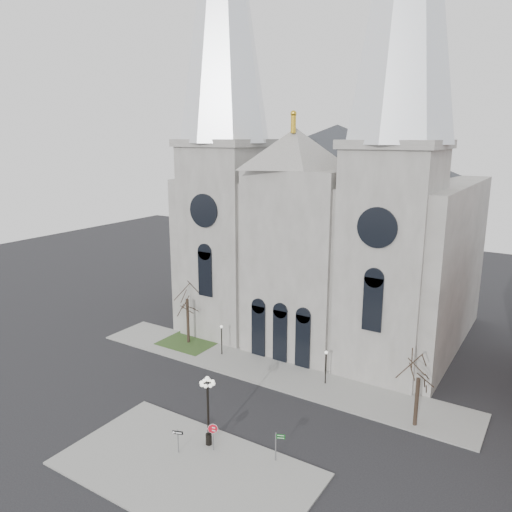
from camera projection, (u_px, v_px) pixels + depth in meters
The scene contains 13 objects.
ground at pixel (198, 423), 40.50m from camera, with size 160.00×160.00×0.00m, color black.
sidewalk_near at pixel (186, 469), 34.81m from camera, with size 18.00×10.00×0.14m, color gray.
sidewalk_far at pixel (268, 370), 49.51m from camera, with size 40.00×6.00×0.14m, color gray.
grass_patch at pixel (189, 343), 56.06m from camera, with size 6.00×5.00×0.18m, color #314C20.
cathedral at pixel (324, 176), 54.95m from camera, with size 33.00×26.66×54.00m.
tree_left at pixel (187, 296), 54.78m from camera, with size 3.20×3.20×7.50m.
tree_right at pixel (419, 375), 39.03m from camera, with size 3.20×3.20×6.00m.
ped_lamp_left at pixel (222, 335), 52.52m from camera, with size 0.32×0.32×3.26m.
ped_lamp_right at pixel (326, 362), 46.27m from camera, with size 0.32×0.32×3.26m.
stop_sign at pixel (213, 431), 36.42m from camera, with size 0.78×0.18×2.18m.
globe_lamp at pixel (208, 402), 36.68m from camera, with size 1.56×1.56×5.57m.
one_way_sign at pixel (178, 437), 36.22m from camera, with size 0.78×0.33×1.86m.
street_name_sign at pixel (277, 444), 35.31m from camera, with size 0.66×0.32×2.20m.
Camera 1 is at (23.39, -28.04, 22.67)m, focal length 35.00 mm.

